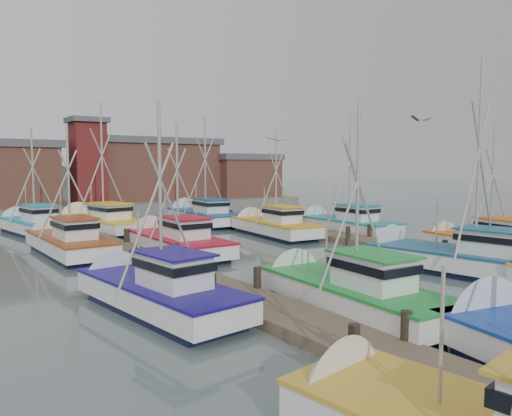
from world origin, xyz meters
TOP-DOWN VIEW (x-y plane):
  - ground at (0.00, 0.00)m, footprint 260.00×260.00m
  - dock_left at (-7.00, 4.04)m, footprint 2.30×46.00m
  - dock_right at (7.00, 4.04)m, footprint 2.30×46.00m
  - quay at (0.00, 37.00)m, footprint 44.00×16.00m
  - shed_center at (6.00, 37.00)m, footprint 14.84×9.54m
  - shed_right at (17.00, 34.00)m, footprint 8.48×6.36m
  - lookout_tower at (-2.00, 33.00)m, footprint 3.60×3.60m
  - boat_4 at (-4.50, -5.10)m, footprint 3.21×8.68m
  - boat_5 at (4.29, -3.87)m, footprint 4.61×10.44m
  - boat_6 at (-10.00, -1.23)m, footprint 3.52×8.64m
  - boat_7 at (9.43, -1.94)m, footprint 3.68×8.25m
  - boat_8 at (-4.44, 8.74)m, footprint 3.43×9.49m
  - boat_9 at (4.54, 11.26)m, footprint 3.63×9.14m
  - boat_10 at (-9.55, 11.95)m, footprint 3.45×9.29m
  - boat_11 at (9.64, 9.19)m, footprint 3.90×9.18m
  - boat_12 at (-4.87, 20.98)m, footprint 4.84×10.68m
  - boat_13 at (4.08, 20.77)m, footprint 4.10×10.47m
  - boat_14 at (-9.50, 22.09)m, footprint 4.03×9.30m
  - gull_near at (1.10, -3.97)m, footprint 1.55×0.66m
  - gull_far at (0.14, 4.68)m, footprint 1.54×0.66m

SIDE VIEW (x-z plane):
  - ground at x=0.00m, z-range 0.00..0.00m
  - dock_left at x=-7.00m, z-range -0.54..0.96m
  - dock_right at x=7.00m, z-range -0.54..0.96m
  - quay at x=0.00m, z-range 0.00..1.20m
  - boat_4 at x=-4.50m, z-range -3.29..4.64m
  - boat_9 at x=4.54m, z-range -3.42..4.77m
  - boat_8 at x=-4.44m, z-range -3.48..4.84m
  - boat_7 at x=9.43m, z-range -3.32..4.68m
  - boat_6 at x=-10.00m, z-range -3.29..4.65m
  - boat_10 at x=-9.55m, z-range -3.41..4.77m
  - boat_14 at x=-9.50m, z-range -3.62..4.98m
  - boat_13 at x=4.08m, z-range -4.36..5.73m
  - boat_11 at x=9.64m, z-range -4.13..5.50m
  - boat_12 at x=-4.87m, z-range -4.68..6.05m
  - boat_5 at x=4.29m, z-range -4.73..6.11m
  - shed_right at x=17.00m, z-range 1.24..6.44m
  - shed_center at x=6.00m, z-range 1.24..8.14m
  - lookout_tower at x=-2.00m, z-range 1.30..9.80m
  - gull_far at x=0.14m, z-range 6.38..6.62m
  - gull_near at x=1.10m, z-range 6.92..7.16m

